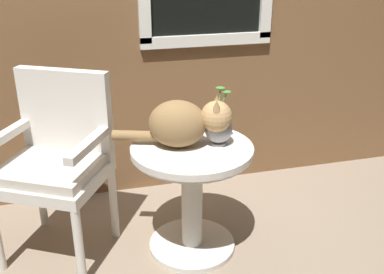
{
  "coord_description": "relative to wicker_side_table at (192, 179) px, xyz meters",
  "views": [
    {
      "loc": [
        -0.46,
        -1.86,
        1.53
      ],
      "look_at": [
        0.07,
        0.1,
        0.66
      ],
      "focal_mm": 41.98,
      "sensor_mm": 36.0,
      "label": 1
    }
  ],
  "objects": [
    {
      "name": "ground_plane",
      "position": [
        -0.07,
        -0.1,
        -0.42
      ],
      "size": [
        6.0,
        6.0,
        0.0
      ],
      "primitive_type": "plane",
      "color": "gray"
    },
    {
      "name": "cat",
      "position": [
        -0.03,
        0.02,
        0.31
      ],
      "size": [
        0.58,
        0.31,
        0.25
      ],
      "color": "olive",
      "rests_on": "wicker_side_table"
    },
    {
      "name": "wicker_side_table",
      "position": [
        0.0,
        0.0,
        0.0
      ],
      "size": [
        0.62,
        0.62,
        0.61
      ],
      "color": "silver",
      "rests_on": "ground_plane"
    },
    {
      "name": "wicker_chair",
      "position": [
        -0.66,
        0.2,
        0.13
      ],
      "size": [
        0.65,
        0.63,
        0.96
      ],
      "color": "silver",
      "rests_on": "ground_plane"
    },
    {
      "name": "pewter_vase_with_ivy",
      "position": [
        0.13,
        -0.01,
        0.28
      ],
      "size": [
        0.14,
        0.14,
        0.29
      ],
      "color": "#99999E",
      "rests_on": "wicker_side_table"
    }
  ]
}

